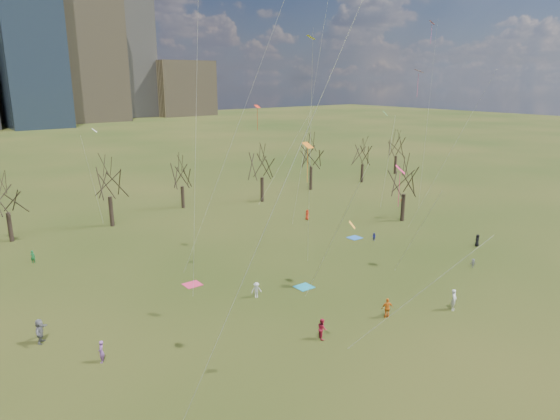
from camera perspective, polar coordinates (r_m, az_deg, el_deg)
ground at (r=42.07m, az=10.22°, el=-12.65°), size 500.00×500.00×0.00m
bare_tree_row at (r=69.25m, az=-12.85°, el=3.54°), size 113.04×29.80×9.50m
blanket_teal at (r=48.05m, az=2.78°, el=-8.78°), size 1.60×1.50×0.03m
blanket_navy at (r=62.84m, az=8.52°, el=-3.15°), size 1.60×1.50×0.03m
blanket_crimson at (r=49.27m, az=-9.97°, el=-8.38°), size 1.60×1.50×0.03m
person_1 at (r=45.75m, az=19.25°, el=-9.66°), size 0.81×0.71×1.86m
person_2 at (r=39.07m, az=4.84°, el=-13.36°), size 0.89×0.99×1.65m
person_3 at (r=56.30m, az=21.19°, el=-5.68°), size 0.68×0.70×0.96m
person_4 at (r=42.92m, az=12.17°, el=-10.89°), size 1.09×0.81×1.72m
person_6 at (r=63.36m, az=21.63°, el=-3.24°), size 0.84×0.73×1.45m
person_7 at (r=38.19m, az=-19.75°, el=-14.99°), size 0.63×0.71×1.63m
person_8 at (r=61.99m, az=10.70°, el=-3.03°), size 0.39×0.49×0.99m
person_9 at (r=45.67m, az=-2.71°, el=-9.11°), size 1.07×0.83×1.46m
person_10 at (r=79.23m, az=13.83°, el=0.97°), size 1.02×0.53×1.67m
person_11 at (r=42.32m, az=-25.75°, el=-12.35°), size 1.42×1.82×1.93m
person_12 at (r=69.96m, az=3.13°, el=-0.54°), size 0.51×0.74×1.44m
person_13 at (r=59.94m, az=-26.42°, el=-4.79°), size 0.61×0.59×1.42m
kites_airborne at (r=48.72m, az=3.84°, el=8.18°), size 66.55×51.95×36.63m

